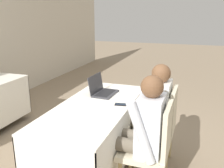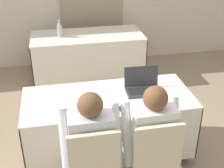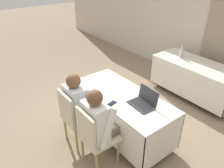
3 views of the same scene
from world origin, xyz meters
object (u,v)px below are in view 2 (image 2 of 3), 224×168
laptop (143,87)px  chair_near_left (93,164)px  person_white_shirt (150,134)px  person_checkered_shirt (91,141)px  cell_phone (123,110)px  chair_near_right (152,156)px  water_bottle (60,29)px

laptop → chair_near_left: (-0.63, -0.73, -0.27)m
person_white_shirt → chair_near_left: bearing=11.3°
laptop → person_white_shirt: person_white_shirt is taller
laptop → person_checkered_shirt: (-0.63, -0.63, -0.11)m
cell_phone → chair_near_right: size_ratio=0.15×
chair_near_left → water_bottle: bearing=-87.2°
water_bottle → person_checkered_shirt: size_ratio=0.22×
laptop → cell_phone: bearing=-129.1°
water_bottle → chair_near_right: 2.65m
cell_phone → water_bottle: 2.19m
chair_near_right → person_white_shirt: person_white_shirt is taller
chair_near_left → chair_near_right: bearing=-180.0°
chair_near_right → person_checkered_shirt: bearing=-11.3°
water_bottle → chair_near_left: size_ratio=0.28×
chair_near_left → person_white_shirt: bearing=-168.7°
chair_near_left → person_white_shirt: (0.51, 0.10, 0.16)m
chair_near_right → person_white_shirt: 0.19m
laptop → chair_near_left: laptop is taller
chair_near_left → person_checkered_shirt: person_checkered_shirt is taller
chair_near_left → person_checkered_shirt: (0.00, 0.10, 0.16)m
water_bottle → chair_near_right: (0.64, -2.55, -0.34)m
laptop → person_white_shirt: bearing=-97.9°
person_checkered_shirt → laptop: bearing=-135.1°
laptop → chair_near_right: bearing=-96.5°
cell_phone → water_bottle: (-0.47, 2.14, 0.11)m
chair_near_left → chair_near_right: 0.51m
water_bottle → laptop: bearing=-67.5°
laptop → cell_phone: 0.43m
water_bottle → person_white_shirt: person_white_shirt is taller
laptop → water_bottle: bearing=115.0°
water_bottle → person_checkered_shirt: (0.13, -2.45, -0.18)m
chair_near_left → laptop: bearing=-130.8°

